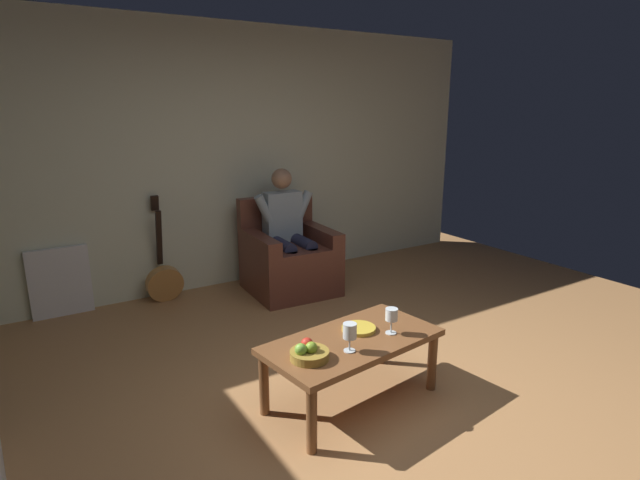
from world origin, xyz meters
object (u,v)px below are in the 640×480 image
at_px(armchair, 289,260).
at_px(wine_glass_far, 350,333).
at_px(wine_glass_near, 392,316).
at_px(decorative_dish, 359,329).
at_px(person_seated, 288,227).
at_px(guitar, 164,279).
at_px(fruit_bowl, 309,353).
at_px(coffee_table, 352,347).

relative_size(armchair, wine_glass_far, 5.29).
bearing_deg(wine_glass_near, decorative_dish, -44.24).
relative_size(person_seated, guitar, 1.21).
bearing_deg(wine_glass_near, fruit_bowl, 0.99).
bearing_deg(wine_glass_near, wine_glass_far, 9.19).
xyz_separation_m(guitar, wine_glass_far, (-0.41, 2.48, 0.33)).
xyz_separation_m(coffee_table, decorative_dish, (-0.10, -0.07, 0.07)).
height_order(armchair, fruit_bowl, armchair).
distance_m(coffee_table, decorative_dish, 0.14).
distance_m(person_seated, guitar, 1.28).
height_order(wine_glass_far, fruit_bowl, wine_glass_far).
distance_m(person_seated, coffee_table, 2.10).
relative_size(coffee_table, wine_glass_near, 7.03).
xyz_separation_m(armchair, coffee_table, (0.63, 1.98, 0.05)).
height_order(wine_glass_near, fruit_bowl, wine_glass_near).
distance_m(guitar, wine_glass_near, 2.56).
height_order(armchair, person_seated, person_seated).
distance_m(armchair, person_seated, 0.33).
height_order(armchair, decorative_dish, armchair).
height_order(guitar, fruit_bowl, guitar).
xyz_separation_m(coffee_table, guitar, (0.52, -2.35, -0.16)).
xyz_separation_m(armchair, fruit_bowl, (0.99, 2.06, 0.15)).
relative_size(fruit_bowl, decorative_dish, 1.03).
distance_m(wine_glass_near, decorative_dish, 0.23).
xyz_separation_m(person_seated, decorative_dish, (0.53, 1.91, -0.21)).
bearing_deg(wine_glass_far, wine_glass_near, -170.81).
xyz_separation_m(armchair, person_seated, (-0.00, -0.01, 0.33)).
distance_m(person_seated, decorative_dish, 2.00).
height_order(guitar, wine_glass_near, guitar).
bearing_deg(decorative_dish, wine_glass_near, 135.76).
bearing_deg(person_seated, wine_glass_far, 73.91).
distance_m(coffee_table, wine_glass_near, 0.31).
relative_size(coffee_table, wine_glass_far, 6.71).
height_order(person_seated, fruit_bowl, person_seated).
height_order(guitar, decorative_dish, guitar).
xyz_separation_m(armchair, guitar, (1.15, -0.37, -0.10)).
distance_m(wine_glass_near, fruit_bowl, 0.61).
relative_size(coffee_table, guitar, 1.15).
bearing_deg(fruit_bowl, wine_glass_far, 169.16).
bearing_deg(armchair, wine_glass_far, 73.86).
distance_m(armchair, guitar, 1.21).
relative_size(wine_glass_far, fruit_bowl, 0.78).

